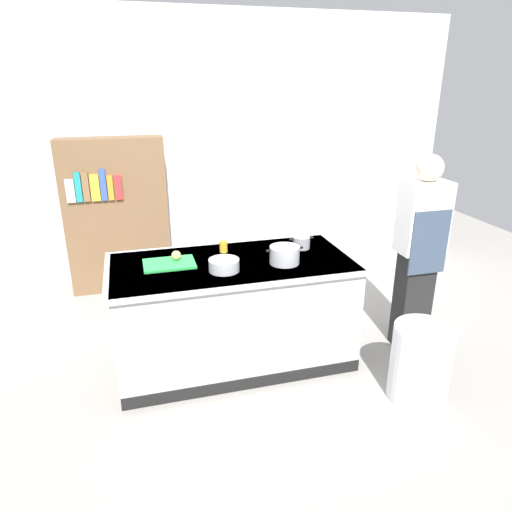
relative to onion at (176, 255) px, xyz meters
name	(u,v)px	position (x,y,z in m)	size (l,w,h in m)	color
ground_plane	(234,358)	(0.43, -0.11, -0.96)	(10.00, 10.00, 0.00)	#9E9991
back_wall	(192,150)	(0.43, 1.99, 0.54)	(6.40, 0.12, 3.00)	silver
counter_island	(234,310)	(0.43, -0.11, -0.49)	(1.98, 0.98, 0.90)	#B7BABF
cutting_board	(169,264)	(-0.06, -0.04, -0.05)	(0.40, 0.28, 0.02)	green
onion	(176,255)	(0.00, 0.00, 0.00)	(0.08, 0.08, 0.08)	tan
stock_pot	(284,255)	(0.82, -0.25, 0.01)	(0.30, 0.24, 0.14)	#B7BABF
sauce_pan	(301,242)	(1.08, 0.04, -0.01)	(0.21, 0.15, 0.10)	#99999E
mixing_bowl	(224,265)	(0.33, -0.27, -0.01)	(0.23, 0.23, 0.09)	#B7BABF
juice_cup	(223,246)	(0.41, 0.13, -0.01)	(0.07, 0.07, 0.10)	yellow
trash_bin	(420,363)	(1.65, -1.00, -0.66)	(0.44, 0.44, 0.60)	silver
person_chef	(419,250)	(2.01, -0.30, -0.04)	(0.38, 0.25, 1.72)	black
bookshelf	(117,216)	(-0.47, 1.69, -0.11)	(1.10, 0.31, 1.70)	brown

